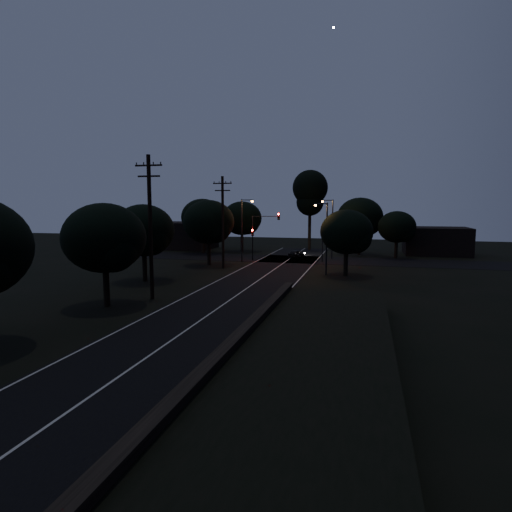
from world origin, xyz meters
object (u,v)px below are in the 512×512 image
Objects in this scene: utility_pole_mid at (150,225)px; signal_right at (322,240)px; signal_mast at (265,227)px; streetlight_a at (243,226)px; tall_pine at (310,193)px; car at (296,254)px; utility_pole_far at (223,221)px; streetlight_b at (331,225)px; streetlight_c at (325,233)px; signal_left at (253,239)px.

utility_pole_mid is 2.68× the size of signal_right.
signal_mast is 3.13m from streetlight_a.
tall_pine reaches higher than car.
tall_pine is 16.28m from signal_mast.
car is (6.66, 11.73, -4.94)m from utility_pole_far.
streetlight_b is at bearing 80.00° from signal_right.
streetlight_a is (-9.91, -1.99, 1.80)m from signal_right.
signal_mast is at bearing 131.19° from streetlight_c.
streetlight_b is 6.20m from car.
tall_pine reaches higher than streetlight_c.
signal_mast is 0.83× the size of streetlight_c.
signal_left and signal_right have the same top height.
signal_mast is 1.96× the size of car.
signal_right is 5.90m from car.
signal_right is at bearing 152.90° from car.
utility_pole_far is 14.37m from car.
utility_pole_far is at bearing -106.93° from tall_pine.
signal_mast is (1.69, 0.00, 1.50)m from signal_left.
tall_pine is (7.00, 23.00, 3.80)m from utility_pole_far.
signal_right is 0.55× the size of streetlight_c.
streetlight_b reaches higher than signal_right.
streetlight_a reaches higher than signal_right.
signal_left reaches higher than car.
utility_pole_far is 1.31× the size of streetlight_a.
utility_pole_mid is 2.68× the size of signal_left.
signal_left is at bearing 80.06° from utility_pole_far.
signal_left is at bearing 86.79° from utility_pole_mid.
car is (-4.65, -0.27, -4.09)m from streetlight_b.
utility_pole_mid is 31.15m from streetlight_b.
car is at bearing -176.72° from streetlight_b.
signal_mast is at bearing 179.97° from signal_right.
signal_left is at bearing 51.90° from car.
utility_pole_far is 0.81× the size of tall_pine.
utility_pole_mid is at bearing -90.00° from utility_pole_far.
tall_pine is 1.61× the size of streetlight_a.
utility_pole_far reaches higher than streetlight_a.
tall_pine is at bearing 69.64° from streetlight_a.
tall_pine is at bearing 111.38° from streetlight_b.
utility_pole_far is at bearing -96.59° from streetlight_a.
tall_pine is 18.72m from streetlight_a.
streetlight_c is 2.35× the size of car.
utility_pole_far reaches higher than signal_left.
signal_left is 0.51× the size of streetlight_b.
streetlight_a is 2.51× the size of car.
utility_pole_far reaches higher than car.
utility_pole_mid reaches higher than utility_pole_far.
utility_pole_mid is 1.76× the size of signal_mast.
streetlight_a is at bearing 88.27° from utility_pole_mid.
signal_left is at bearing -157.95° from streetlight_b.
streetlight_b is at bearing 68.70° from utility_pole_mid.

